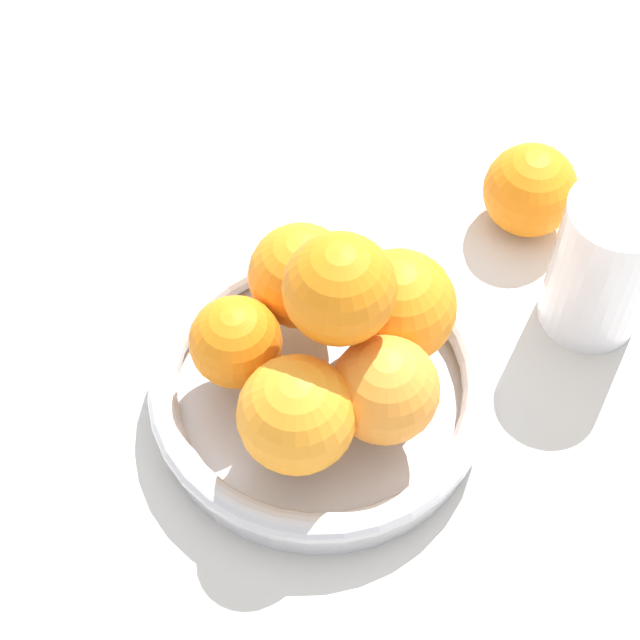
% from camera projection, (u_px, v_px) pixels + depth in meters
% --- Properties ---
extents(ground_plane, '(4.00, 4.00, 0.00)m').
position_uv_depth(ground_plane, '(320.00, 405.00, 0.79)').
color(ground_plane, beige).
extents(fruit_bowl, '(0.25, 0.25, 0.04)m').
position_uv_depth(fruit_bowl, '(320.00, 390.00, 0.78)').
color(fruit_bowl, silver).
rests_on(fruit_bowl, ground_plane).
extents(orange_pile, '(0.18, 0.19, 0.14)m').
position_uv_depth(orange_pile, '(332.00, 335.00, 0.72)').
color(orange_pile, orange).
rests_on(orange_pile, fruit_bowl).
extents(stray_orange, '(0.08, 0.08, 0.08)m').
position_uv_depth(stray_orange, '(530.00, 190.00, 0.86)').
color(stray_orange, orange).
rests_on(stray_orange, ground_plane).
extents(drinking_glass, '(0.08, 0.08, 0.13)m').
position_uv_depth(drinking_glass, '(603.00, 265.00, 0.79)').
color(drinking_glass, white).
rests_on(drinking_glass, ground_plane).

